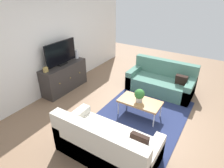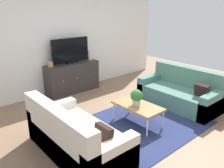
{
  "view_description": "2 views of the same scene",
  "coord_description": "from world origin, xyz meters",
  "px_view_note": "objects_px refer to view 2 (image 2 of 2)",
  "views": [
    {
      "loc": [
        -3.45,
        -1.51,
        2.8
      ],
      "look_at": [
        0.0,
        0.66,
        0.63
      ],
      "focal_mm": 30.97,
      "sensor_mm": 36.0,
      "label": 1
    },
    {
      "loc": [
        -3.0,
        -2.8,
        2.21
      ],
      "look_at": [
        0.0,
        0.66,
        0.63
      ],
      "focal_mm": 37.08,
      "sensor_mm": 36.0,
      "label": 2
    }
  ],
  "objects_px": {
    "couch_right_side": "(181,93)",
    "flat_screen_tv": "(70,51)",
    "tv_console": "(72,77)",
    "couch_left_side": "(73,138)",
    "coffee_table": "(138,106)",
    "glass_vase": "(90,55)",
    "potted_plant": "(137,97)",
    "mantel_clock": "(50,64)"
  },
  "relations": [
    {
      "from": "couch_right_side",
      "to": "coffee_table",
      "type": "xyz_separation_m",
      "value": [
        -1.44,
        0.01,
        0.1
      ]
    },
    {
      "from": "glass_vase",
      "to": "couch_right_side",
      "type": "bearing_deg",
      "value": -70.61
    },
    {
      "from": "couch_left_side",
      "to": "tv_console",
      "type": "distance_m",
      "value": 2.79
    },
    {
      "from": "tv_console",
      "to": "flat_screen_tv",
      "type": "xyz_separation_m",
      "value": [
        0.0,
        0.02,
        0.71
      ]
    },
    {
      "from": "potted_plant",
      "to": "couch_left_side",
      "type": "bearing_deg",
      "value": -179.0
    },
    {
      "from": "tv_console",
      "to": "coffee_table",
      "type": "bearing_deg",
      "value": -90.3
    },
    {
      "from": "couch_left_side",
      "to": "flat_screen_tv",
      "type": "distance_m",
      "value": 2.92
    },
    {
      "from": "coffee_table",
      "to": "mantel_clock",
      "type": "xyz_separation_m",
      "value": [
        -0.58,
        2.36,
        0.47
      ]
    },
    {
      "from": "coffee_table",
      "to": "couch_left_side",
      "type": "bearing_deg",
      "value": -179.49
    },
    {
      "from": "couch_right_side",
      "to": "glass_vase",
      "type": "relative_size",
      "value": 7.2
    },
    {
      "from": "couch_left_side",
      "to": "flat_screen_tv",
      "type": "bearing_deg",
      "value": 58.69
    },
    {
      "from": "coffee_table",
      "to": "flat_screen_tv",
      "type": "height_order",
      "value": "flat_screen_tv"
    },
    {
      "from": "tv_console",
      "to": "glass_vase",
      "type": "relative_size",
      "value": 5.74
    },
    {
      "from": "couch_right_side",
      "to": "glass_vase",
      "type": "distance_m",
      "value": 2.59
    },
    {
      "from": "coffee_table",
      "to": "flat_screen_tv",
      "type": "bearing_deg",
      "value": 89.7
    },
    {
      "from": "glass_vase",
      "to": "mantel_clock",
      "type": "distance_m",
      "value": 1.18
    },
    {
      "from": "couch_left_side",
      "to": "tv_console",
      "type": "xyz_separation_m",
      "value": [
        1.46,
        2.37,
        0.11
      ]
    },
    {
      "from": "couch_left_side",
      "to": "couch_right_side",
      "type": "height_order",
      "value": "same"
    },
    {
      "from": "couch_left_side",
      "to": "coffee_table",
      "type": "relative_size",
      "value": 1.87
    },
    {
      "from": "flat_screen_tv",
      "to": "mantel_clock",
      "type": "xyz_separation_m",
      "value": [
        -0.59,
        -0.02,
        -0.26
      ]
    },
    {
      "from": "potted_plant",
      "to": "glass_vase",
      "type": "xyz_separation_m",
      "value": [
        0.64,
        2.35,
        0.32
      ]
    },
    {
      "from": "coffee_table",
      "to": "glass_vase",
      "type": "height_order",
      "value": "glass_vase"
    },
    {
      "from": "flat_screen_tv",
      "to": "mantel_clock",
      "type": "bearing_deg",
      "value": -178.06
    },
    {
      "from": "couch_right_side",
      "to": "potted_plant",
      "type": "relative_size",
      "value": 5.73
    },
    {
      "from": "flat_screen_tv",
      "to": "glass_vase",
      "type": "distance_m",
      "value": 0.62
    },
    {
      "from": "potted_plant",
      "to": "flat_screen_tv",
      "type": "relative_size",
      "value": 0.3
    },
    {
      "from": "couch_right_side",
      "to": "flat_screen_tv",
      "type": "height_order",
      "value": "flat_screen_tv"
    },
    {
      "from": "coffee_table",
      "to": "flat_screen_tv",
      "type": "relative_size",
      "value": 0.92
    },
    {
      "from": "flat_screen_tv",
      "to": "mantel_clock",
      "type": "relative_size",
      "value": 8.0
    },
    {
      "from": "tv_console",
      "to": "potted_plant",
      "type": "bearing_deg",
      "value": -91.15
    },
    {
      "from": "flat_screen_tv",
      "to": "coffee_table",
      "type": "bearing_deg",
      "value": -90.3
    },
    {
      "from": "couch_right_side",
      "to": "flat_screen_tv",
      "type": "distance_m",
      "value": 2.91
    },
    {
      "from": "couch_right_side",
      "to": "flat_screen_tv",
      "type": "bearing_deg",
      "value": 120.78
    },
    {
      "from": "couch_left_side",
      "to": "coffee_table",
      "type": "distance_m",
      "value": 1.45
    },
    {
      "from": "potted_plant",
      "to": "flat_screen_tv",
      "type": "distance_m",
      "value": 2.43
    },
    {
      "from": "potted_plant",
      "to": "mantel_clock",
      "type": "xyz_separation_m",
      "value": [
        -0.54,
        2.35,
        0.26
      ]
    },
    {
      "from": "coffee_table",
      "to": "tv_console",
      "type": "height_order",
      "value": "tv_console"
    },
    {
      "from": "tv_console",
      "to": "flat_screen_tv",
      "type": "relative_size",
      "value": 1.37
    },
    {
      "from": "couch_right_side",
      "to": "coffee_table",
      "type": "bearing_deg",
      "value": 179.48
    },
    {
      "from": "couch_left_side",
      "to": "flat_screen_tv",
      "type": "xyz_separation_m",
      "value": [
        1.46,
        2.39,
        0.82
      ]
    },
    {
      "from": "potted_plant",
      "to": "flat_screen_tv",
      "type": "bearing_deg",
      "value": 88.86
    },
    {
      "from": "flat_screen_tv",
      "to": "glass_vase",
      "type": "bearing_deg",
      "value": -1.94
    }
  ]
}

